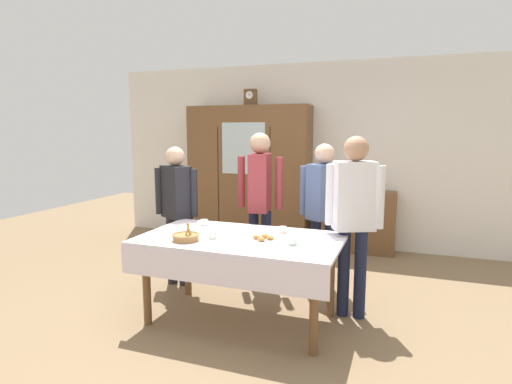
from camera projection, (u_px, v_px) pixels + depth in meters
name	position (u px, v px, depth m)	size (l,w,h in m)	color
ground_plane	(249.00, 311.00, 4.01)	(12.00, 12.00, 0.00)	#846B4C
back_wall	(312.00, 155.00, 6.28)	(6.40, 0.10, 2.70)	silver
dining_table	(239.00, 249.00, 3.69)	(1.78, 1.02, 0.78)	brown
wall_cabinet	(249.00, 175.00, 6.35)	(1.86, 0.46, 2.08)	brown
mantel_clock	(251.00, 97.00, 6.17)	(0.18, 0.11, 0.24)	brown
bookshelf_low	(356.00, 221.00, 5.94)	(1.07, 0.35, 0.87)	brown
book_stack	(357.00, 188.00, 5.87)	(0.17, 0.21, 0.09)	#B29333
tea_cup_near_left	(204.00, 223.00, 4.15)	(0.13, 0.13, 0.06)	white
tea_cup_back_edge	(212.00, 236.00, 3.63)	(0.13, 0.13, 0.06)	white
tea_cup_near_right	(292.00, 242.00, 3.43)	(0.13, 0.13, 0.06)	silver
tea_cup_mid_right	(283.00, 231.00, 3.84)	(0.13, 0.13, 0.06)	white
bread_basket	(186.00, 237.00, 3.59)	(0.24, 0.24, 0.16)	#9E7542
pastry_plate	(263.00, 239.00, 3.58)	(0.28, 0.28, 0.05)	white
spoon_back_edge	(259.00, 230.00, 3.95)	(0.12, 0.02, 0.01)	silver
spoon_front_edge	(224.00, 246.00, 3.40)	(0.12, 0.02, 0.01)	silver
person_by_cabinet	(354.00, 209.00, 3.75)	(0.52, 0.33, 1.67)	#191E38
person_beside_shelf	(323.00, 202.00, 4.45)	(0.52, 0.41, 1.58)	#191E38
person_behind_table_right	(176.00, 203.00, 4.59)	(0.52, 0.36, 1.55)	#232328
person_behind_table_left	(260.00, 193.00, 4.58)	(0.52, 0.39, 1.70)	#191E38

